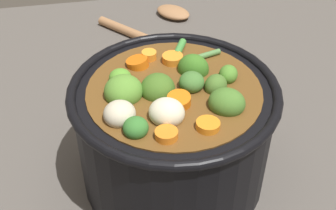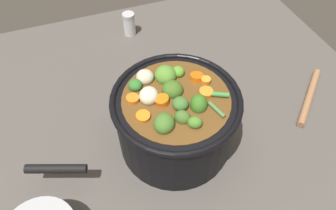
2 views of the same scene
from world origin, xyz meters
TOP-DOWN VIEW (x-y plane):
  - ground_plane at (0.00, 0.00)m, footprint 1.10×1.10m
  - cooking_pot at (0.00, -0.00)m, footprint 0.26×0.26m
  - wooden_spoon at (-0.41, 0.05)m, footprint 0.21×0.21m

SIDE VIEW (x-z plane):
  - ground_plane at x=0.00m, z-range 0.00..0.00m
  - wooden_spoon at x=-0.41m, z-range 0.00..0.02m
  - cooking_pot at x=0.00m, z-range -0.01..0.17m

